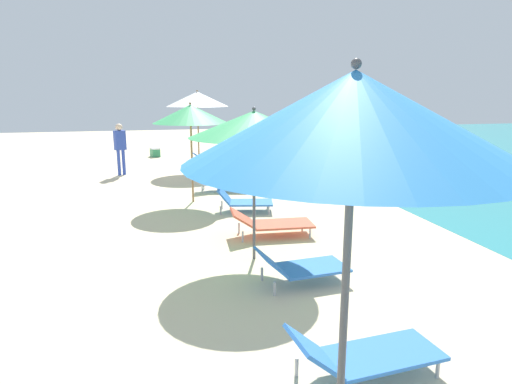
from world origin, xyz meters
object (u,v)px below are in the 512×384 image
Objects in this scene: umbrella_fourth at (254,124)px; cooler_box at (155,152)px; lounger_fifth_inland at (243,200)px; umbrella_farthest at (197,99)px; lounger_farthest_shoreside at (211,158)px; person_walking_near at (120,144)px; lounger_third_shoreside at (363,354)px; lounger_fourth_inland at (300,266)px; umbrella_fifth at (190,114)px; lounger_fifth_shoreside at (222,181)px; umbrella_third at (354,119)px; lounger_fourth_shoreside at (271,222)px; lounger_farthest_inland at (222,168)px.

umbrella_fourth is 13.08m from cooler_box.
umbrella_farthest is at bearing 106.00° from lounger_fifth_inland.
lounger_farthest_shoreside is (0.59, 10.06, -2.03)m from umbrella_fourth.
lounger_third_shoreside is at bearing -10.28° from person_walking_near.
lounger_fourth_inland is 5.84m from umbrella_fifth.
lounger_farthest_shoreside is 3.66m from person_walking_near.
umbrella_fourth reaches higher than lounger_fourth_inland.
umbrella_fourth is at bearing -81.52° from umbrella_fifth.
lounger_fifth_shoreside is at bearing 85.15° from lounger_third_shoreside.
lounger_third_shoreside is 2.89× the size of cooler_box.
umbrella_farthest is (0.50, 13.46, -0.10)m from umbrella_third.
umbrella_fifth is at bearing 98.48° from umbrella_fourth.
lounger_farthest_shoreside is at bearing 78.01° from umbrella_fifth.
lounger_fourth_inland is at bearing -82.04° from cooler_box.
cooler_box is (-2.10, 11.71, -0.08)m from lounger_fourth_shoreside.
lounger_fifth_shoreside is 0.53× the size of umbrella_farthest.
lounger_third_shoreside is 1.14× the size of lounger_fifth_inland.
lounger_fourth_shoreside reaches higher than cooler_box.
lounger_fifth_inland is (-0.17, 1.90, -0.00)m from lounger_fourth_shoreside.
lounger_fourth_inland is 4.14m from lounger_fifth_inland.
person_walking_near is (-3.26, 7.48, 0.80)m from lounger_fourth_shoreside.
lounger_fifth_shoreside is 1.08× the size of lounger_fifth_inland.
umbrella_farthest is (0.65, 4.59, 0.29)m from umbrella_fifth.
lounger_fourth_shoreside is 6.45m from lounger_farthest_inland.
umbrella_fifth is at bearing 0.83° from person_walking_near.
umbrella_farthest reaches higher than umbrella_fourth.
cooler_box is at bearing 104.02° from lounger_fourth_shoreside.
lounger_fourth_shoreside is at bearing -73.01° from lounger_fifth_inland.
person_walking_near reaches higher than lounger_fifth_inland.
umbrella_third is 2.14× the size of lounger_fourth_inland.
lounger_fourth_inland is 0.99× the size of lounger_fifth_inland.
cooler_box is (-0.87, 8.55, -2.04)m from umbrella_fifth.
cooler_box is (-1.02, 17.43, -2.43)m from umbrella_third.
lounger_fifth_shoreside is at bearing -76.64° from cooler_box.
lounger_fourth_inland and lounger_fifth_shoreside have the same top height.
cooler_box is (1.15, 4.23, -0.87)m from person_walking_near.
lounger_farthest_inland is 5.68m from cooler_box.
lounger_fourth_shoreside is 0.65× the size of umbrella_fifth.
umbrella_farthest is 3.06m from person_walking_near.
lounger_fourth_shoreside is 0.58× the size of umbrella_farthest.
lounger_fourth_shoreside is at bearing -73.63° from lounger_fifth_shoreside.
umbrella_farthest is at bearing 87.28° from lounger_fourth_inland.
umbrella_third reaches higher than umbrella_fourth.
umbrella_fourth is 1.60× the size of lounger_farthest_shoreside.
lounger_fourth_shoreside is at bearing 81.32° from lounger_third_shoreside.
cooler_box is (-1.52, 3.97, -2.33)m from umbrella_farthest.
lounger_fifth_inland is at bearing 98.91° from lounger_fourth_shoreside.
umbrella_fourth reaches higher than lounger_fifth_inland.
lounger_third_shoreside is at bearing 56.55° from umbrella_third.
person_walking_near is (-2.17, 13.20, -1.56)m from umbrella_third.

